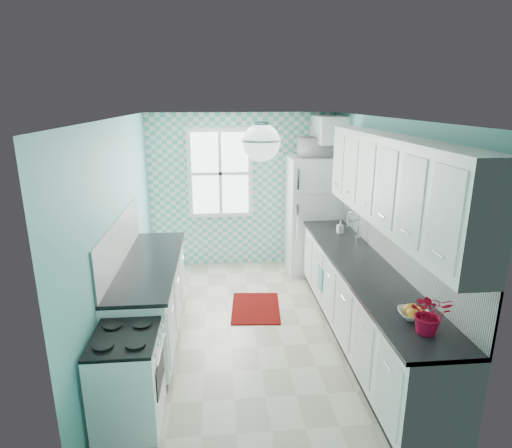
{
  "coord_description": "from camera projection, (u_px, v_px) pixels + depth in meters",
  "views": [
    {
      "loc": [
        -0.41,
        -4.66,
        2.69
      ],
      "look_at": [
        0.05,
        0.25,
        1.25
      ],
      "focal_mm": 30.0,
      "sensor_mm": 36.0,
      "label": 1
    }
  ],
  "objects": [
    {
      "name": "floor",
      "position": [
        254.0,
        328.0,
        5.25
      ],
      "size": [
        3.0,
        4.4,
        0.02
      ],
      "primitive_type": "cube",
      "color": "beige",
      "rests_on": "ground"
    },
    {
      "name": "ceiling",
      "position": [
        253.0,
        117.0,
        4.54
      ],
      "size": [
        3.0,
        4.4,
        0.02
      ],
      "primitive_type": "cube",
      "color": "white",
      "rests_on": "wall_back"
    },
    {
      "name": "wall_back",
      "position": [
        242.0,
        191.0,
        7.01
      ],
      "size": [
        3.0,
        0.02,
        2.5
      ],
      "primitive_type": "cube",
      "color": "#65BCB6",
      "rests_on": "floor"
    },
    {
      "name": "wall_front",
      "position": [
        283.0,
        330.0,
        2.79
      ],
      "size": [
        3.0,
        0.02,
        2.5
      ],
      "primitive_type": "cube",
      "color": "#65BCB6",
      "rests_on": "floor"
    },
    {
      "name": "wall_left",
      "position": [
        119.0,
        234.0,
        4.76
      ],
      "size": [
        0.02,
        4.4,
        2.5
      ],
      "primitive_type": "cube",
      "color": "#65BCB6",
      "rests_on": "floor"
    },
    {
      "name": "wall_right",
      "position": [
        381.0,
        227.0,
        5.03
      ],
      "size": [
        0.02,
        4.4,
        2.5
      ],
      "primitive_type": "cube",
      "color": "#65BCB6",
      "rests_on": "floor"
    },
    {
      "name": "accent_wall",
      "position": [
        242.0,
        191.0,
        6.99
      ],
      "size": [
        3.0,
        0.01,
        2.5
      ],
      "primitive_type": "cube",
      "color": "#57C0AE",
      "rests_on": "wall_back"
    },
    {
      "name": "window",
      "position": [
        220.0,
        173.0,
        6.85
      ],
      "size": [
        1.04,
        0.05,
        1.44
      ],
      "color": "white",
      "rests_on": "wall_back"
    },
    {
      "name": "backsplash_right",
      "position": [
        393.0,
        242.0,
        4.66
      ],
      "size": [
        0.02,
        3.6,
        0.51
      ],
      "primitive_type": "cube",
      "color": "white",
      "rests_on": "wall_right"
    },
    {
      "name": "backsplash_left",
      "position": [
        120.0,
        241.0,
        4.71
      ],
      "size": [
        0.02,
        2.15,
        0.51
      ],
      "primitive_type": "cube",
      "color": "white",
      "rests_on": "wall_left"
    },
    {
      "name": "upper_cabinets_right",
      "position": [
        392.0,
        182.0,
        4.26
      ],
      "size": [
        0.33,
        3.2,
        0.9
      ],
      "primitive_type": "cube",
      "color": "white",
      "rests_on": "wall_right"
    },
    {
      "name": "upper_cabinet_fridge",
      "position": [
        328.0,
        130.0,
        6.48
      ],
      "size": [
        0.4,
        0.74,
        0.4
      ],
      "primitive_type": "cube",
      "color": "white",
      "rests_on": "wall_right"
    },
    {
      "name": "ceiling_light",
      "position": [
        261.0,
        142.0,
        3.83
      ],
      "size": [
        0.34,
        0.34,
        0.35
      ],
      "color": "silver",
      "rests_on": "ceiling"
    },
    {
      "name": "base_cabinets_right",
      "position": [
        362.0,
        305.0,
        4.85
      ],
      "size": [
        0.6,
        3.6,
        0.9
      ],
      "primitive_type": "cube",
      "color": "white",
      "rests_on": "floor"
    },
    {
      "name": "countertop_right",
      "position": [
        364.0,
        266.0,
        4.71
      ],
      "size": [
        0.63,
        3.6,
        0.04
      ],
      "primitive_type": "cube",
      "color": "black",
      "rests_on": "base_cabinets_right"
    },
    {
      "name": "base_cabinets_left",
      "position": [
        151.0,
        301.0,
        4.94
      ],
      "size": [
        0.6,
        2.15,
        0.9
      ],
      "primitive_type": "cube",
      "color": "white",
      "rests_on": "floor"
    },
    {
      "name": "countertop_left",
      "position": [
        150.0,
        263.0,
        4.81
      ],
      "size": [
        0.63,
        2.15,
        0.04
      ],
      "primitive_type": "cube",
      "color": "black",
      "rests_on": "base_cabinets_left"
    },
    {
      "name": "fridge",
      "position": [
        313.0,
        214.0,
        6.83
      ],
      "size": [
        0.8,
        0.79,
        1.84
      ],
      "rotation": [
        0.0,
        0.0,
        -0.06
      ],
      "color": "silver",
      "rests_on": "floor"
    },
    {
      "name": "stove",
      "position": [
        128.0,
        377.0,
        3.62
      ],
      "size": [
        0.54,
        0.67,
        0.81
      ],
      "rotation": [
        0.0,
        0.0,
        0.02
      ],
      "color": "white",
      "rests_on": "floor"
    },
    {
      "name": "sink",
      "position": [
        344.0,
        241.0,
        5.51
      ],
      "size": [
        0.51,
        0.43,
        0.53
      ],
      "rotation": [
        0.0,
        0.0,
        0.0
      ],
      "color": "silver",
      "rests_on": "countertop_right"
    },
    {
      "name": "rug",
      "position": [
        256.0,
        308.0,
        5.72
      ],
      "size": [
        0.7,
        0.95,
        0.01
      ],
      "primitive_type": "cube",
      "rotation": [
        0.0,
        0.0,
        -0.08
      ],
      "color": "#680004",
      "rests_on": "floor"
    },
    {
      "name": "dish_towel",
      "position": [
        320.0,
        278.0,
        5.5
      ],
      "size": [
        0.09,
        0.2,
        0.31
      ],
      "primitive_type": "cube",
      "rotation": [
        0.0,
        0.0,
        -0.39
      ],
      "color": "teal",
      "rests_on": "base_cabinets_right"
    },
    {
      "name": "fruit_bowl",
      "position": [
        414.0,
        314.0,
        3.55
      ],
      "size": [
        0.29,
        0.29,
        0.06
      ],
      "primitive_type": "imported",
      "rotation": [
        0.0,
        0.0,
        -0.15
      ],
      "color": "white",
      "rests_on": "countertop_right"
    },
    {
      "name": "potted_plant",
      "position": [
        430.0,
        313.0,
        3.29
      ],
      "size": [
        0.37,
        0.34,
        0.34
      ],
      "primitive_type": "imported",
      "rotation": [
        0.0,
        0.0,
        -0.26
      ],
      "color": "red",
      "rests_on": "countertop_right"
    },
    {
      "name": "soap_bottle",
      "position": [
        340.0,
        227.0,
        5.81
      ],
      "size": [
        0.09,
        0.09,
        0.17
      ],
      "primitive_type": "imported",
      "rotation": [
        0.0,
        0.0,
        0.18
      ],
      "color": "silver",
      "rests_on": "countertop_right"
    },
    {
      "name": "microwave",
      "position": [
        316.0,
        147.0,
        6.53
      ],
      "size": [
        0.55,
        0.39,
        0.29
      ],
      "primitive_type": "imported",
      "rotation": [
        0.0,
        0.0,
        3.09
      ],
      "color": "white",
      "rests_on": "fridge"
    }
  ]
}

